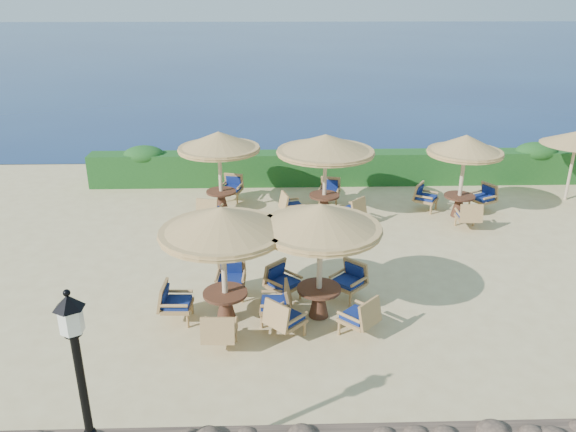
{
  "coord_description": "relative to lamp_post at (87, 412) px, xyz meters",
  "views": [
    {
      "loc": [
        -2.33,
        -12.74,
        6.68
      ],
      "look_at": [
        -1.93,
        0.69,
        1.3
      ],
      "focal_mm": 35.0,
      "sensor_mm": 36.0,
      "label": 1
    }
  ],
  "objects": [
    {
      "name": "hedge",
      "position": [
        4.8,
        14.0,
        -0.95
      ],
      "size": [
        18.0,
        0.9,
        1.2
      ],
      "primitive_type": "cube",
      "color": "#154217",
      "rests_on": "ground"
    },
    {
      "name": "ground",
      "position": [
        4.8,
        6.8,
        -1.55
      ],
      "size": [
        120.0,
        120.0,
        0.0
      ],
      "primitive_type": "plane",
      "color": "#D2BE85",
      "rests_on": "ground"
    },
    {
      "name": "sea",
      "position": [
        4.8,
        76.8,
        -1.55
      ],
      "size": [
        160.0,
        160.0,
        0.0
      ],
      "primitive_type": "plane",
      "color": "#0B1B47",
      "rests_on": "ground"
    },
    {
      "name": "cafe_set_2",
      "position": [
        0.81,
        11.22,
        0.42
      ],
      "size": [
        2.6,
        2.89,
        2.65
      ],
      "color": "beige",
      "rests_on": "ground"
    },
    {
      "name": "cafe_set_0",
      "position": [
        1.44,
        4.62,
        0.23
      ],
      "size": [
        2.82,
        2.82,
        2.65
      ],
      "color": "beige",
      "rests_on": "ground"
    },
    {
      "name": "cafe_set_3",
      "position": [
        4.12,
        10.76,
        0.41
      ],
      "size": [
        3.05,
        3.05,
        2.65
      ],
      "color": "beige",
      "rests_on": "ground"
    },
    {
      "name": "cafe_set_1",
      "position": [
        3.46,
        4.76,
        0.21
      ],
      "size": [
        2.6,
        2.6,
        2.65
      ],
      "color": "beige",
      "rests_on": "ground"
    },
    {
      "name": "cafe_set_4",
      "position": [
        8.39,
        10.57,
        0.22
      ],
      "size": [
        2.77,
        2.57,
        2.65
      ],
      "color": "beige",
      "rests_on": "ground"
    },
    {
      "name": "lamp_post",
      "position": [
        0.0,
        0.0,
        0.0
      ],
      "size": [
        0.44,
        0.44,
        3.31
      ],
      "color": "black",
      "rests_on": "ground"
    }
  ]
}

